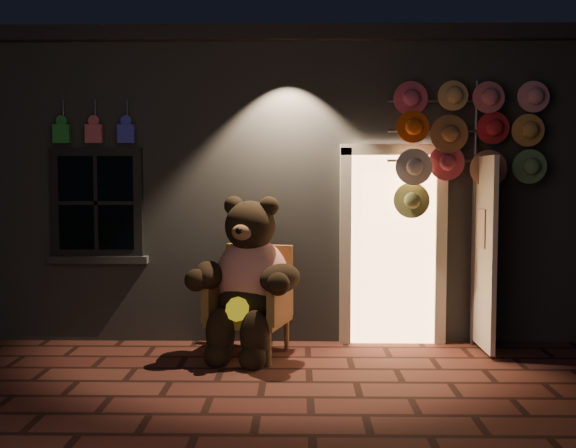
{
  "coord_description": "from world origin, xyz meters",
  "views": [
    {
      "loc": [
        0.32,
        -5.91,
        1.83
      ],
      "look_at": [
        0.21,
        1.0,
        1.35
      ],
      "focal_mm": 42.0,
      "sensor_mm": 36.0,
      "label": 1
    }
  ],
  "objects": [
    {
      "name": "ground",
      "position": [
        0.0,
        0.0,
        0.0
      ],
      "size": [
        60.0,
        60.0,
        0.0
      ],
      "primitive_type": "plane",
      "color": "brown",
      "rests_on": "ground"
    },
    {
      "name": "teddy_bear",
      "position": [
        -0.19,
        0.84,
        0.8
      ],
      "size": [
        1.17,
        1.06,
        1.67
      ],
      "rotation": [
        0.0,
        0.0,
        -0.28
      ],
      "color": "red",
      "rests_on": "ground"
    },
    {
      "name": "hat_rack",
      "position": [
        2.09,
        1.28,
        2.25
      ],
      "size": [
        1.68,
        0.22,
        2.88
      ],
      "color": "#59595E",
      "rests_on": "ground"
    },
    {
      "name": "shop_building",
      "position": [
        0.0,
        3.99,
        1.74
      ],
      "size": [
        7.3,
        5.95,
        3.51
      ],
      "color": "slate",
      "rests_on": "ground"
    },
    {
      "name": "wicker_armchair",
      "position": [
        -0.17,
        0.98,
        0.56
      ],
      "size": [
        0.92,
        0.87,
        1.12
      ],
      "rotation": [
        0.0,
        0.0,
        -0.28
      ],
      "color": "olive",
      "rests_on": "ground"
    }
  ]
}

